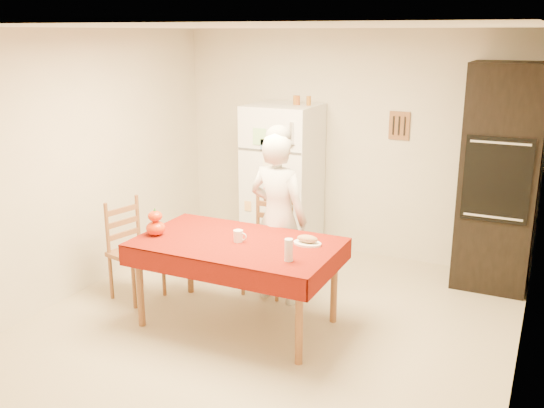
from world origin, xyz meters
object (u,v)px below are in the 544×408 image
Objects in this scene: oven_cabinet at (500,178)px; seated_woman at (278,218)px; pumpkin_lower at (156,228)px; bread_plate at (307,243)px; chair_far at (270,240)px; chair_left at (131,246)px; wine_glass at (289,250)px; coffee_mug at (238,236)px; dining_table at (237,249)px; refrigerator at (283,181)px.

oven_cabinet is 1.36× the size of seated_woman.
bread_plate is (1.28, 0.34, -0.05)m from pumpkin_lower.
oven_cabinet is 2.32× the size of chair_far.
wine_glass is at bearing -86.70° from chair_left.
coffee_mug is at bearing 158.46° from wine_glass.
dining_table is at bearing 159.06° from wine_glass.
refrigerator is 1.12m from chair_far.
wine_glass is at bearing -21.54° from coffee_mug.
coffee_mug is 0.58m from bread_plate.
chair_far reaches higher than dining_table.
seated_woman is 6.72× the size of bread_plate.
chair_far is at bearing 122.54° from wine_glass.
chair_left is at bearing 175.79° from coffee_mug.
chair_far is 0.39m from seated_woman.
seated_woman is at bearing -47.00° from chair_far.
coffee_mug is (1.21, -0.09, 0.30)m from chair_left.
coffee_mug is at bearing -161.65° from bread_plate.
pumpkin_lower is (-0.82, -0.77, 0.02)m from seated_woman.
oven_cabinet is 3.30m from pumpkin_lower.
chair_left is (-1.20, 0.09, -0.18)m from dining_table.
chair_far is 5.40× the size of wine_glass.
chair_far is 1.25m from wine_glass.
chair_left is (-1.12, -0.70, 0.00)m from chair_far.
dining_table is 1.05× the size of seated_woman.
refrigerator is 2.25m from wine_glass.
pumpkin_lower is at bearing -167.83° from dining_table.
chair_far is at bearing -72.32° from refrigerator.
refrigerator reaches higher than bread_plate.
coffee_mug is at bearing -80.96° from chair_left.
refrigerator is at bearing -11.75° from chair_left.
seated_woman reaches higher than chair_far.
chair_far reaches higher than pumpkin_lower.
chair_left is (-0.80, -1.72, -0.34)m from refrigerator.
chair_left is 0.59× the size of seated_woman.
chair_far is (0.32, -1.01, -0.34)m from refrigerator.
seated_woman is 0.62m from coffee_mug.
bread_plate is at bearing -59.35° from refrigerator.
dining_table is 7.08× the size of bread_plate.
pumpkin_lower is (0.48, -0.24, 0.32)m from chair_left.
refrigerator is 0.77× the size of oven_cabinet.
refrigerator is 1.00× the size of dining_table.
pumpkin_lower is 1.29m from wine_glass.
seated_woman is 1.12m from pumpkin_lower.
refrigerator is 1.86m from dining_table.
oven_cabinet is 2.65m from coffee_mug.
refrigerator is 1.79× the size of chair_far.
chair_far is (-0.07, 0.79, -0.18)m from dining_table.
bread_plate is (0.57, 0.19, 0.08)m from dining_table.
refrigerator is 1.92m from chair_left.
pumpkin_lower is (-0.73, -0.16, 0.01)m from coffee_mug.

